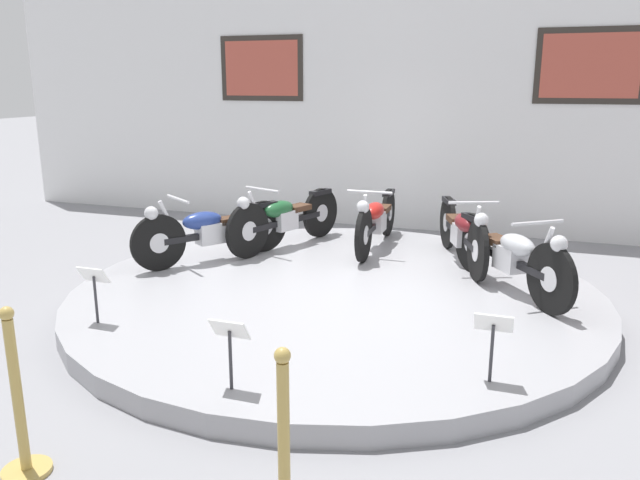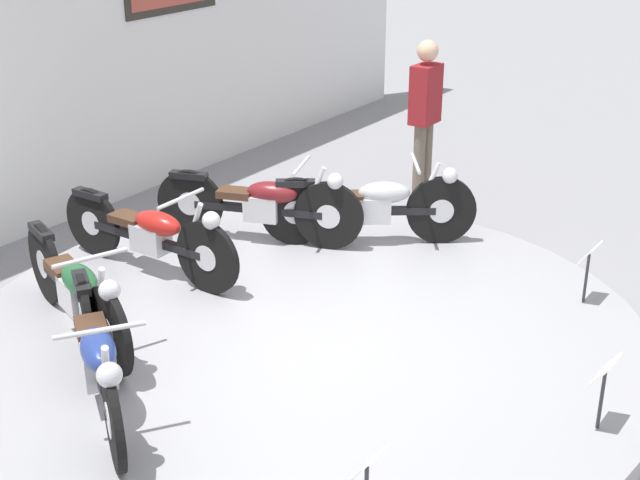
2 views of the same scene
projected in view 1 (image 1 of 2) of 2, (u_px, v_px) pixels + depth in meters
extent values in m
plane|color=gray|center=(336.00, 303.00, 6.40)|extent=(60.00, 60.00, 0.00)
cylinder|color=#99999E|center=(336.00, 295.00, 6.38)|extent=(5.31, 5.31, 0.18)
cube|color=white|center=(413.00, 83.00, 9.22)|extent=(14.00, 0.20, 4.39)
cube|color=#2D2823|center=(261.00, 68.00, 9.83)|extent=(1.40, 0.02, 1.00)
cube|color=#B24C3D|center=(261.00, 68.00, 9.83)|extent=(1.24, 0.02, 0.84)
cube|color=#2D2823|center=(590.00, 66.00, 8.29)|extent=(1.40, 0.02, 1.00)
cube|color=#B24C3D|center=(590.00, 66.00, 8.29)|extent=(1.24, 0.02, 0.84)
cylinder|color=black|center=(159.00, 243.00, 6.84)|extent=(0.40, 0.55, 0.63)
cylinder|color=silver|center=(159.00, 243.00, 6.84)|extent=(0.18, 0.22, 0.22)
cylinder|color=black|center=(264.00, 226.00, 7.62)|extent=(0.40, 0.55, 0.63)
cylinder|color=silver|center=(264.00, 226.00, 7.62)|extent=(0.18, 0.22, 0.22)
cube|color=black|center=(214.00, 234.00, 7.23)|extent=(0.76, 1.07, 0.07)
cube|color=silver|center=(211.00, 233.00, 7.20)|extent=(0.35, 0.38, 0.24)
ellipsoid|color=navy|center=(202.00, 221.00, 7.11)|extent=(0.45, 0.52, 0.20)
cube|color=#472D1E|center=(230.00, 220.00, 7.32)|extent=(0.35, 0.38, 0.07)
cube|color=black|center=(263.00, 205.00, 7.55)|extent=(0.29, 0.35, 0.06)
cylinder|color=silver|center=(170.00, 223.00, 6.88)|extent=(0.18, 0.23, 0.54)
cylinder|color=silver|center=(178.00, 199.00, 6.88)|extent=(0.46, 0.33, 0.03)
sphere|color=silver|center=(151.00, 213.00, 6.73)|extent=(0.15, 0.15, 0.15)
cylinder|color=black|center=(248.00, 231.00, 7.33)|extent=(0.28, 0.64, 0.66)
cylinder|color=silver|center=(248.00, 231.00, 7.33)|extent=(0.14, 0.24, 0.23)
cylinder|color=black|center=(320.00, 213.00, 8.35)|extent=(0.28, 0.64, 0.66)
cylinder|color=silver|center=(320.00, 213.00, 8.35)|extent=(0.14, 0.24, 0.23)
cube|color=black|center=(286.00, 221.00, 7.84)|extent=(0.49, 1.19, 0.07)
cube|color=silver|center=(284.00, 220.00, 7.81)|extent=(0.30, 0.37, 0.24)
ellipsoid|color=#1E562D|center=(279.00, 209.00, 7.69)|extent=(0.37, 0.53, 0.20)
cube|color=#472D1E|center=(298.00, 208.00, 7.97)|extent=(0.30, 0.37, 0.07)
cube|color=black|center=(320.00, 192.00, 8.28)|extent=(0.22, 0.37, 0.06)
cylinder|color=silver|center=(256.00, 212.00, 7.40)|extent=(0.13, 0.25, 0.54)
cylinder|color=silver|center=(262.00, 189.00, 7.41)|extent=(0.52, 0.22, 0.03)
sphere|color=silver|center=(243.00, 203.00, 7.21)|extent=(0.15, 0.15, 0.15)
cylinder|color=black|center=(364.00, 235.00, 7.19)|extent=(0.07, 0.64, 0.63)
cylinder|color=silver|center=(364.00, 235.00, 7.19)|extent=(0.07, 0.22, 0.22)
cylinder|color=black|center=(388.00, 212.00, 8.43)|extent=(0.07, 0.64, 0.63)
cylinder|color=silver|center=(388.00, 212.00, 8.43)|extent=(0.07, 0.22, 0.22)
cube|color=black|center=(377.00, 223.00, 7.81)|extent=(0.10, 1.24, 0.07)
cube|color=silver|center=(376.00, 222.00, 7.77)|extent=(0.21, 0.32, 0.24)
ellipsoid|color=red|center=(375.00, 211.00, 7.64)|extent=(0.23, 0.48, 0.20)
cube|color=#472D1E|center=(381.00, 209.00, 7.98)|extent=(0.21, 0.32, 0.07)
cube|color=black|center=(389.00, 193.00, 8.37)|extent=(0.11, 0.36, 0.06)
cylinder|color=silver|center=(367.00, 215.00, 7.28)|extent=(0.05, 0.25, 0.54)
cylinder|color=silver|center=(370.00, 192.00, 7.31)|extent=(0.54, 0.04, 0.03)
sphere|color=silver|center=(363.00, 207.00, 7.05)|extent=(0.15, 0.15, 0.15)
cylinder|color=black|center=(478.00, 251.00, 6.49)|extent=(0.29, 0.62, 0.65)
cylinder|color=silver|center=(478.00, 251.00, 6.49)|extent=(0.14, 0.23, 0.23)
cylinder|color=black|center=(448.00, 222.00, 7.80)|extent=(0.29, 0.62, 0.65)
cylinder|color=silver|center=(448.00, 222.00, 7.80)|extent=(0.14, 0.23, 0.23)
cube|color=black|center=(461.00, 235.00, 7.15)|extent=(0.51, 1.18, 0.07)
cube|color=silver|center=(462.00, 234.00, 7.10)|extent=(0.30, 0.37, 0.24)
ellipsoid|color=maroon|center=(465.00, 223.00, 6.97)|extent=(0.38, 0.53, 0.20)
cube|color=#472D1E|center=(457.00, 219.00, 7.32)|extent=(0.30, 0.37, 0.07)
cube|color=black|center=(449.00, 201.00, 7.73)|extent=(0.22, 0.37, 0.06)
cylinder|color=silver|center=(475.00, 229.00, 6.59)|extent=(0.13, 0.25, 0.54)
cylinder|color=silver|center=(474.00, 203.00, 6.63)|extent=(0.52, 0.22, 0.03)
sphere|color=silver|center=(481.00, 220.00, 6.35)|extent=(0.15, 0.15, 0.15)
cylinder|color=black|center=(551.00, 279.00, 5.55)|extent=(0.43, 0.56, 0.65)
cylinder|color=silver|center=(551.00, 279.00, 5.55)|extent=(0.19, 0.22, 0.23)
cylinder|color=black|center=(472.00, 243.00, 6.80)|extent=(0.43, 0.56, 0.65)
cylinder|color=silver|center=(472.00, 243.00, 6.80)|extent=(0.19, 0.22, 0.23)
cube|color=black|center=(508.00, 259.00, 6.18)|extent=(0.80, 1.04, 0.07)
cube|color=silver|center=(510.00, 258.00, 6.14)|extent=(0.35, 0.38, 0.24)
ellipsoid|color=#B2B5BA|center=(517.00, 245.00, 6.00)|extent=(0.46, 0.52, 0.20)
cube|color=#472D1E|center=(496.00, 240.00, 6.35)|extent=(0.35, 0.38, 0.07)
cube|color=black|center=(474.00, 218.00, 6.73)|extent=(0.29, 0.35, 0.06)
cylinder|color=silver|center=(543.00, 253.00, 5.64)|extent=(0.18, 0.23, 0.54)
cylinder|color=silver|center=(538.00, 223.00, 5.68)|extent=(0.45, 0.35, 0.03)
sphere|color=silver|center=(559.00, 244.00, 5.41)|extent=(0.15, 0.15, 0.15)
cylinder|color=#333338|center=(96.00, 300.00, 5.36)|extent=(0.02, 0.02, 0.42)
cube|color=white|center=(94.00, 275.00, 5.31)|extent=(0.26, 0.11, 0.15)
cylinder|color=#333338|center=(231.00, 360.00, 4.19)|extent=(0.02, 0.02, 0.42)
cube|color=white|center=(229.00, 329.00, 4.14)|extent=(0.26, 0.11, 0.15)
cylinder|color=#333338|center=(491.00, 353.00, 4.30)|extent=(0.02, 0.02, 0.42)
cube|color=white|center=(494.00, 323.00, 4.25)|extent=(0.26, 0.11, 0.15)
cylinder|color=tan|center=(27.00, 470.00, 3.62)|extent=(0.28, 0.28, 0.03)
cylinder|color=tan|center=(18.00, 399.00, 3.51)|extent=(0.06, 0.06, 0.95)
sphere|color=tan|center=(6.00, 313.00, 3.38)|extent=(0.08, 0.08, 0.08)
cylinder|color=tan|center=(284.00, 454.00, 2.99)|extent=(0.06, 0.06, 0.95)
sphere|color=tan|center=(282.00, 356.00, 2.86)|extent=(0.08, 0.08, 0.08)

